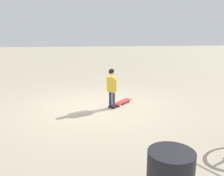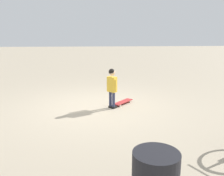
{
  "view_description": "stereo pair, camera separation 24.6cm",
  "coord_description": "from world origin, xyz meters",
  "views": [
    {
      "loc": [
        -6.29,
        0.16,
        2.03
      ],
      "look_at": [
        -0.1,
        -0.49,
        0.55
      ],
      "focal_mm": 39.26,
      "sensor_mm": 36.0,
      "label": 1
    },
    {
      "loc": [
        -6.31,
        -0.09,
        2.03
      ],
      "look_at": [
        -0.1,
        -0.49,
        0.55
      ],
      "focal_mm": 39.26,
      "sensor_mm": 36.0,
      "label": 2
    }
  ],
  "objects": [
    {
      "name": "ground_plane",
      "position": [
        0.0,
        0.0,
        0.0
      ],
      "size": [
        50.0,
        50.0,
        0.0
      ],
      "primitive_type": "plane",
      "color": "tan"
    },
    {
      "name": "child_person",
      "position": [
        -0.1,
        -0.49,
        0.66
      ],
      "size": [
        0.39,
        0.28,
        1.06
      ],
      "color": "#2D3351",
      "rests_on": "ground"
    },
    {
      "name": "skateboard",
      "position": [
        0.25,
        -0.82,
        0.06
      ],
      "size": [
        0.67,
        0.61,
        0.07
      ],
      "color": "#B22D2D",
      "rests_on": "ground"
    }
  ]
}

